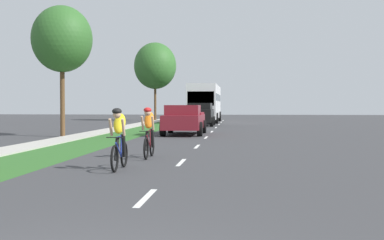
# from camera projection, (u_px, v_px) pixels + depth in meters

# --- Properties ---
(ground_plane) EXTENTS (120.00, 120.00, 0.00)m
(ground_plane) POSITION_uv_depth(u_px,v_px,m) (204.00, 139.00, 24.64)
(ground_plane) COLOR #38383A
(grass_verge) EXTENTS (2.44, 70.00, 0.01)m
(grass_verge) POSITION_uv_depth(u_px,v_px,m) (110.00, 138.00, 25.07)
(grass_verge) COLOR #2D6026
(grass_verge) RESTS_ON ground_plane
(sidewalk_concrete) EXTENTS (1.46, 70.00, 0.10)m
(sidewalk_concrete) POSITION_uv_depth(u_px,v_px,m) (71.00, 138.00, 25.24)
(sidewalk_concrete) COLOR #B2ADA3
(sidewalk_concrete) RESTS_ON ground_plane
(lane_markings_center) EXTENTS (0.12, 52.20, 0.01)m
(lane_markings_center) POSITION_uv_depth(u_px,v_px,m) (209.00, 134.00, 28.62)
(lane_markings_center) COLOR white
(lane_markings_center) RESTS_ON ground_plane
(cyclist_lead) EXTENTS (0.42, 1.72, 1.58)m
(cyclist_lead) POSITION_uv_depth(u_px,v_px,m) (119.00, 138.00, 13.00)
(cyclist_lead) COLOR black
(cyclist_lead) RESTS_ON ground_plane
(cyclist_trailing) EXTENTS (0.42, 1.72, 1.58)m
(cyclist_trailing) POSITION_uv_depth(u_px,v_px,m) (149.00, 132.00, 15.90)
(cyclist_trailing) COLOR black
(cyclist_trailing) RESTS_ON ground_plane
(pickup_maroon) EXTENTS (2.22, 5.10, 1.64)m
(pickup_maroon) POSITION_uv_depth(u_px,v_px,m) (184.00, 120.00, 28.26)
(pickup_maroon) COLOR maroon
(pickup_maroon) RESTS_ON ground_plane
(suv_black) EXTENTS (2.15, 4.70, 1.79)m
(suv_black) POSITION_uv_depth(u_px,v_px,m) (200.00, 114.00, 40.03)
(suv_black) COLOR black
(suv_black) RESTS_ON ground_plane
(bus_white) EXTENTS (2.78, 11.60, 3.48)m
(bus_white) POSITION_uv_depth(u_px,v_px,m) (205.00, 101.00, 48.63)
(bus_white) COLOR silver
(bus_white) RESTS_ON ground_plane
(street_tree_near) EXTENTS (3.11, 3.11, 6.75)m
(street_tree_near) POSITION_uv_depth(u_px,v_px,m) (62.00, 39.00, 26.25)
(street_tree_near) COLOR brown
(street_tree_near) RESTS_ON ground_plane
(street_tree_far) EXTENTS (4.37, 4.37, 8.09)m
(street_tree_far) POSITION_uv_depth(u_px,v_px,m) (155.00, 66.00, 52.88)
(street_tree_far) COLOR brown
(street_tree_far) RESTS_ON ground_plane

